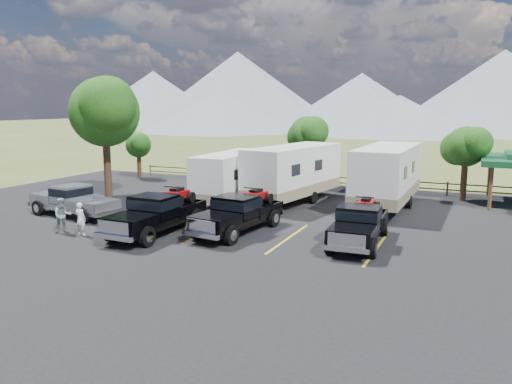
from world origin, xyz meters
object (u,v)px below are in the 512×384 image
at_px(tree_big_nw, 104,112).
at_px(rig_right, 360,223).
at_px(rig_center, 239,213).
at_px(pickup_silver, 73,200).
at_px(rig_left, 157,213).
at_px(trailer_left, 232,177).
at_px(trailer_right, 387,176).
at_px(person_a, 80,219).
at_px(trailer_center, 293,173).
at_px(person_b, 62,216).

bearing_deg(tree_big_nw, rig_right, -14.52).
xyz_separation_m(tree_big_nw, rig_right, (17.68, -4.58, -4.64)).
relative_size(rig_center, pickup_silver, 1.04).
bearing_deg(pickup_silver, rig_center, 101.35).
xyz_separation_m(rig_left, rig_right, (9.13, 2.08, -0.08)).
bearing_deg(pickup_silver, trailer_left, 146.78).
xyz_separation_m(tree_big_nw, rig_left, (8.56, -6.66, -4.56)).
xyz_separation_m(tree_big_nw, trailer_right, (17.45, 3.83, -3.66)).
distance_m(rig_right, person_a, 12.80).
bearing_deg(trailer_right, rig_right, -87.05).
height_order(trailer_center, person_a, trailer_center).
height_order(pickup_silver, person_b, pickup_silver).
bearing_deg(rig_center, rig_left, -146.34).
relative_size(trailer_right, pickup_silver, 1.77).
height_order(trailer_left, trailer_right, trailer_right).
distance_m(tree_big_nw, person_a, 11.12).
xyz_separation_m(rig_left, pickup_silver, (-6.31, 1.17, -0.11)).
relative_size(trailer_left, pickup_silver, 1.51).
xyz_separation_m(trailer_right, person_a, (-11.97, -12.25, -1.12)).
relative_size(rig_center, person_b, 3.63).
bearing_deg(person_a, rig_center, -151.15).
bearing_deg(trailer_left, rig_left, -90.40).
xyz_separation_m(tree_big_nw, person_a, (5.48, -8.42, -4.78)).
distance_m(person_a, person_b, 1.06).
bearing_deg(trailer_center, trailer_left, -145.13).
bearing_deg(person_a, trailer_center, -118.27).
bearing_deg(rig_right, trailer_left, 144.26).
height_order(trailer_right, person_a, trailer_right).
relative_size(trailer_center, person_a, 6.53).
distance_m(trailer_left, person_a, 10.42).
bearing_deg(rig_right, pickup_silver, -178.94).
bearing_deg(pickup_silver, rig_right, 101.49).
distance_m(trailer_left, pickup_silver, 9.38).
xyz_separation_m(rig_right, person_b, (-13.26, -3.89, -0.07)).
bearing_deg(person_a, rig_left, -149.50).
relative_size(rig_left, rig_right, 1.08).
height_order(rig_right, person_a, rig_right).
relative_size(tree_big_nw, trailer_right, 0.75).
height_order(person_a, person_b, person_b).
distance_m(rig_left, person_a, 3.55).
bearing_deg(rig_left, person_b, -155.48).
bearing_deg(rig_right, person_a, -164.82).
bearing_deg(rig_left, trailer_center, 72.15).
height_order(rig_left, trailer_left, trailer_left).
xyz_separation_m(tree_big_nw, person_b, (4.43, -8.47, -4.71)).
xyz_separation_m(rig_center, trailer_center, (-0.12, 8.06, 0.88)).
height_order(rig_center, trailer_left, trailer_left).
xyz_separation_m(trailer_left, pickup_silver, (-6.18, -7.02, -0.74)).
bearing_deg(trailer_right, tree_big_nw, -166.29).
distance_m(tree_big_nw, person_b, 10.65).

